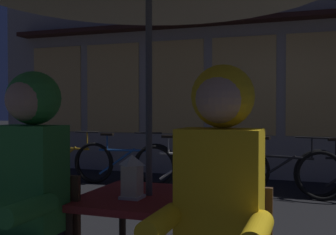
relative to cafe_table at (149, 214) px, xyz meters
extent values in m
cube|color=maroon|center=(0.00, 0.00, 0.08)|extent=(0.72, 0.72, 0.04)
cylinder|color=#4C4C51|center=(0.00, 0.00, 0.49)|extent=(0.04, 0.04, 2.25)
cube|color=white|center=(-0.05, -0.10, 0.11)|extent=(0.11, 0.11, 0.02)
cube|color=white|center=(-0.05, -0.10, 0.20)|extent=(0.09, 0.09, 0.16)
pyramid|color=white|center=(-0.05, -0.10, 0.31)|extent=(0.11, 0.11, 0.06)
cube|color=#513823|center=(-0.48, -0.26, 0.02)|extent=(0.40, 0.03, 0.42)
cube|color=#513823|center=(0.48, -0.26, 0.02)|extent=(0.40, 0.03, 0.42)
cube|color=#338C38|center=(-0.48, -0.40, 0.23)|extent=(0.34, 0.22, 0.52)
cylinder|color=#338C38|center=(-0.30, -0.62, 0.14)|extent=(0.09, 0.30, 0.09)
sphere|color=tan|center=(-0.48, -0.40, 0.62)|extent=(0.21, 0.21, 0.21)
sphere|color=#338C38|center=(-0.48, -0.35, 0.63)|extent=(0.27, 0.27, 0.27)
cube|color=yellow|center=(0.48, -0.40, 0.23)|extent=(0.34, 0.22, 0.52)
cylinder|color=yellow|center=(0.66, -0.62, 0.14)|extent=(0.09, 0.30, 0.09)
cylinder|color=yellow|center=(0.30, -0.62, 0.14)|extent=(0.09, 0.30, 0.09)
sphere|color=tan|center=(0.48, -0.40, 0.62)|extent=(0.21, 0.21, 0.21)
sphere|color=yellow|center=(0.48, -0.35, 0.63)|extent=(0.27, 0.27, 0.27)
cube|color=#9E9389|center=(-0.31, 5.40, 2.46)|extent=(10.00, 0.60, 6.20)
cube|color=#E0B260|center=(-4.08, 5.09, 0.96)|extent=(1.10, 0.02, 1.70)
cube|color=#E0B260|center=(-2.82, 5.09, 0.96)|extent=(1.10, 0.02, 1.70)
cube|color=#E0B260|center=(-1.56, 5.09, 0.96)|extent=(1.10, 0.02, 1.70)
cube|color=#E0B260|center=(-0.31, 5.09, 0.96)|extent=(1.10, 0.02, 1.70)
cube|color=#E0B260|center=(0.95, 5.09, 0.96)|extent=(1.10, 0.02, 1.70)
cube|color=#331914|center=(-0.31, 4.95, 2.06)|extent=(9.00, 0.36, 0.08)
torus|color=black|center=(-2.52, 3.82, -0.31)|extent=(0.66, 0.06, 0.66)
torus|color=black|center=(-3.54, 3.84, -0.31)|extent=(0.66, 0.06, 0.66)
cylinder|color=#B78419|center=(-3.03, 3.83, -0.09)|extent=(0.84, 0.05, 0.04)
cylinder|color=#B78419|center=(-3.15, 3.83, -0.28)|extent=(0.61, 0.04, 0.44)
cylinder|color=#B78419|center=(-3.31, 3.83, 0.03)|extent=(0.02, 0.02, 0.24)
cube|color=black|center=(-3.31, 3.83, 0.16)|extent=(0.20, 0.08, 0.04)
cylinder|color=#B78419|center=(-2.64, 3.82, 0.05)|extent=(0.02, 0.02, 0.28)
cylinder|color=black|center=(-2.64, 3.82, 0.19)|extent=(0.44, 0.03, 0.02)
torus|color=black|center=(-1.49, 3.94, -0.31)|extent=(0.66, 0.15, 0.66)
torus|color=black|center=(-2.49, 3.78, -0.31)|extent=(0.66, 0.15, 0.66)
cylinder|color=#1E4C93|center=(-1.99, 3.86, -0.09)|extent=(0.83, 0.17, 0.04)
cylinder|color=#1E4C93|center=(-2.11, 3.84, -0.28)|extent=(0.60, 0.13, 0.44)
cylinder|color=#1E4C93|center=(-2.27, 3.82, 0.03)|extent=(0.02, 0.02, 0.24)
cube|color=black|center=(-2.27, 3.82, 0.16)|extent=(0.21, 0.11, 0.04)
cylinder|color=#1E4C93|center=(-1.61, 3.92, 0.05)|extent=(0.02, 0.02, 0.28)
cylinder|color=black|center=(-1.61, 3.92, 0.19)|extent=(0.44, 0.09, 0.02)
torus|color=black|center=(-0.38, 3.74, -0.31)|extent=(0.66, 0.11, 0.66)
torus|color=black|center=(-1.40, 3.65, -0.31)|extent=(0.66, 0.11, 0.66)
cylinder|color=#ADA89E|center=(-0.89, 3.69, -0.09)|extent=(0.84, 0.12, 0.04)
cylinder|color=#ADA89E|center=(-1.01, 3.68, -0.28)|extent=(0.61, 0.09, 0.44)
cylinder|color=#ADA89E|center=(-1.18, 3.67, 0.03)|extent=(0.02, 0.02, 0.24)
cube|color=black|center=(-1.18, 3.67, 0.16)|extent=(0.21, 0.10, 0.04)
cylinder|color=#ADA89E|center=(-0.51, 3.73, 0.05)|extent=(0.02, 0.02, 0.28)
cylinder|color=black|center=(-0.51, 3.73, 0.19)|extent=(0.44, 0.07, 0.02)
torus|color=black|center=(0.94, 3.66, -0.31)|extent=(0.65, 0.21, 0.66)
torus|color=black|center=(-0.05, 3.90, -0.31)|extent=(0.65, 0.21, 0.66)
cylinder|color=black|center=(0.45, 3.78, -0.09)|extent=(0.82, 0.24, 0.04)
cylinder|color=black|center=(0.33, 3.81, -0.28)|extent=(0.60, 0.18, 0.44)
cylinder|color=black|center=(0.17, 3.85, 0.03)|extent=(0.02, 0.02, 0.24)
cube|color=black|center=(0.17, 3.85, 0.16)|extent=(0.21, 0.13, 0.04)
cylinder|color=black|center=(0.82, 3.69, 0.05)|extent=(0.02, 0.02, 0.28)
cylinder|color=black|center=(0.82, 3.69, 0.19)|extent=(0.43, 0.13, 0.02)
torus|color=black|center=(0.91, 3.83, -0.31)|extent=(0.65, 0.20, 0.66)
cylinder|color=black|center=(1.13, 3.88, 0.03)|extent=(0.02, 0.02, 0.24)
cube|color=black|center=(1.13, 3.88, 0.16)|extent=(0.21, 0.12, 0.04)
camera|label=1|loc=(0.84, -2.08, 0.58)|focal=44.25mm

